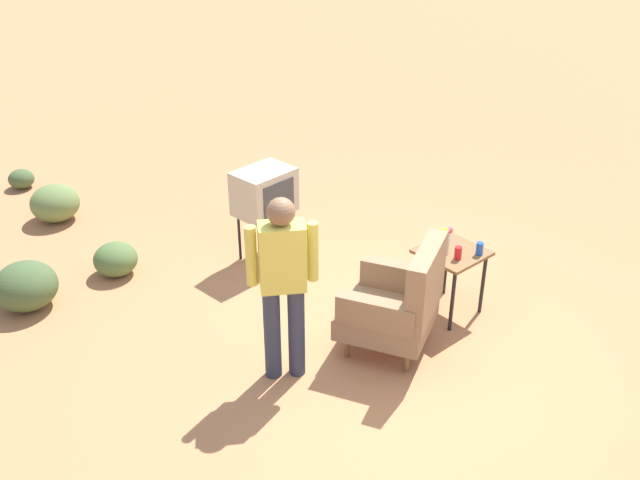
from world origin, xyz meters
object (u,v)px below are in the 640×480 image
object	(u,v)px
soda_can_red	(458,253)
bottle_short_clear	(434,245)
armchair	(399,302)
person_standing	(283,279)
flower_vase	(445,239)
side_table	(451,260)
tv_on_stand	(264,193)
soda_can_blue	(480,249)

from	to	relation	value
soda_can_red	bottle_short_clear	xyz separation A→B (m)	(0.11, -0.20, 0.04)
armchair	soda_can_red	size ratio (longest dim) A/B	8.69
person_standing	flower_vase	world-z (taller)	person_standing
person_standing	side_table	bearing A→B (deg)	170.67
armchair	side_table	size ratio (longest dim) A/B	1.60
tv_on_stand	person_standing	bearing A→B (deg)	57.06
armchair	bottle_short_clear	bearing A→B (deg)	-164.81
armchair	tv_on_stand	size ratio (longest dim) A/B	1.03
bottle_short_clear	flower_vase	xyz separation A→B (m)	(-0.09, 0.05, 0.05)
side_table	person_standing	xyz separation A→B (m)	(1.76, -0.29, 0.38)
side_table	soda_can_red	size ratio (longest dim) A/B	5.44
person_standing	bottle_short_clear	distance (m)	1.60
side_table	armchair	bearing A→B (deg)	6.74
flower_vase	soda_can_red	bearing A→B (deg)	95.49
soda_can_blue	soda_can_red	size ratio (longest dim) A/B	1.00
side_table	flower_vase	world-z (taller)	flower_vase
side_table	tv_on_stand	bearing A→B (deg)	-71.13
tv_on_stand	soda_can_red	size ratio (longest dim) A/B	8.44
tv_on_stand	bottle_short_clear	xyz separation A→B (m)	(-0.48, 1.90, -0.02)
side_table	flower_vase	bearing A→B (deg)	-15.14
armchair	side_table	world-z (taller)	armchair
tv_on_stand	flower_vase	distance (m)	2.03
soda_can_red	flower_vase	xyz separation A→B (m)	(0.01, -0.15, 0.09)
person_standing	soda_can_red	size ratio (longest dim) A/B	13.44
soda_can_red	person_standing	bearing A→B (deg)	-13.88
tv_on_stand	soda_can_blue	size ratio (longest dim) A/B	8.44
armchair	tv_on_stand	xyz separation A→B (m)	(-0.13, -2.07, 0.28)
person_standing	soda_can_blue	world-z (taller)	person_standing
soda_can_blue	flower_vase	world-z (taller)	flower_vase
side_table	soda_can_blue	bearing A→B (deg)	122.39
soda_can_blue	flower_vase	distance (m)	0.33
armchair	soda_can_red	xyz separation A→B (m)	(-0.73, 0.03, 0.23)
side_table	soda_can_red	distance (m)	0.22
side_table	tv_on_stand	world-z (taller)	tv_on_stand
soda_can_red	side_table	bearing A→B (deg)	-122.68
side_table	soda_can_blue	size ratio (longest dim) A/B	5.44
flower_vase	soda_can_blue	bearing A→B (deg)	134.35
bottle_short_clear	flower_vase	size ratio (longest dim) A/B	0.75
tv_on_stand	soda_can_red	world-z (taller)	tv_on_stand
person_standing	soda_can_blue	size ratio (longest dim) A/B	13.44
person_standing	flower_vase	xyz separation A→B (m)	(-1.67, 0.26, -0.13)
person_standing	soda_can_blue	bearing A→B (deg)	165.36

